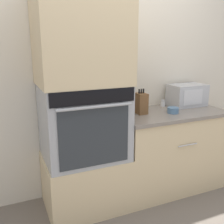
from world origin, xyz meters
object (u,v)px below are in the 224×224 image
at_px(knife_block, 141,103).
at_px(condiment_jar_mid, 163,103).
at_px(condiment_jar_near, 122,107).
at_px(wall_oven, 84,122).
at_px(bowl, 173,110).
at_px(microwave, 187,95).

height_order(knife_block, condiment_jar_mid, knife_block).
xyz_separation_m(condiment_jar_near, condiment_jar_mid, (0.53, 0.03, -0.02)).
distance_m(wall_oven, knife_block, 0.63).
height_order(wall_oven, bowl, wall_oven).
xyz_separation_m(wall_oven, bowl, (0.93, -0.08, 0.03)).
bearing_deg(bowl, knife_block, 158.78).
xyz_separation_m(bowl, condiment_jar_near, (-0.45, 0.26, 0.02)).
distance_m(wall_oven, condiment_jar_near, 0.51).
bearing_deg(wall_oven, knife_block, 4.00).
xyz_separation_m(knife_block, condiment_jar_mid, (0.38, 0.17, -0.07)).
relative_size(wall_oven, microwave, 1.82).
distance_m(bowl, condiment_jar_mid, 0.30).
xyz_separation_m(knife_block, condiment_jar_near, (-0.14, 0.14, -0.05)).
distance_m(wall_oven, condiment_jar_mid, 1.02).
distance_m(microwave, knife_block, 0.67).
relative_size(wall_oven, bowl, 6.34).
distance_m(bowl, condiment_jar_near, 0.52).
height_order(bowl, condiment_jar_mid, condiment_jar_mid).
height_order(microwave, condiment_jar_near, microwave).
distance_m(microwave, bowl, 0.42).
bearing_deg(wall_oven, condiment_jar_near, 21.36).
relative_size(bowl, condiment_jar_mid, 1.55).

